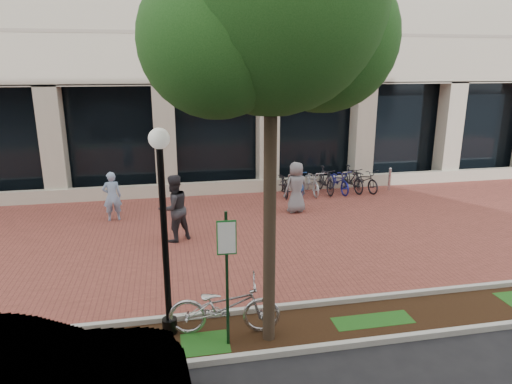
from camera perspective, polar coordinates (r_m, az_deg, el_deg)
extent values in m
plane|color=black|center=(13.73, -2.32, -5.28)|extent=(120.00, 120.00, 0.00)
cube|color=brown|center=(13.73, -2.32, -5.26)|extent=(40.00, 9.00, 0.01)
cube|color=black|center=(9.11, 3.04, -16.90)|extent=(40.00, 1.50, 0.01)
cube|color=#B3B1A8|center=(9.70, 1.93, -14.30)|extent=(40.00, 0.12, 0.12)
cube|color=#B3B1A8|center=(8.48, 4.35, -19.24)|extent=(40.00, 0.12, 0.12)
cube|color=black|center=(18.60, -5.09, 6.92)|extent=(40.00, 0.15, 4.20)
cube|color=beige|center=(17.91, -4.57, 0.54)|extent=(40.00, 0.25, 0.50)
cube|color=beige|center=(17.91, -4.85, 6.59)|extent=(0.80, 0.80, 4.20)
cube|color=#14371B|center=(8.12, -3.64, -10.99)|extent=(0.05, 0.05, 2.54)
cube|color=#1C702A|center=(7.76, -3.71, -5.72)|extent=(0.34, 0.02, 0.62)
cube|color=white|center=(7.74, -3.70, -5.76)|extent=(0.30, 0.01, 0.56)
cylinder|color=black|center=(9.11, -10.73, -16.11)|extent=(0.28, 0.28, 0.30)
cylinder|color=black|center=(8.37, -11.29, -6.56)|extent=(0.12, 0.12, 3.56)
sphere|color=silver|center=(7.86, -12.04, 6.56)|extent=(0.36, 0.36, 0.36)
cylinder|color=#423426|center=(7.95, 1.70, -5.39)|extent=(0.22, 0.22, 4.10)
sphere|color=#1C4C18|center=(8.05, 8.46, 18.57)|extent=(2.48, 2.48, 2.48)
sphere|color=#1C4C18|center=(7.02, -5.01, 18.40)|extent=(2.30, 2.30, 2.30)
imported|color=#BAB9BD|center=(8.80, -3.95, -14.05)|extent=(2.18, 1.02, 1.10)
imported|color=#839FC3|center=(15.38, -17.55, -0.53)|extent=(0.65, 0.48, 1.62)
imported|color=#2C2C31|center=(13.13, -10.23, -2.03)|extent=(1.19, 1.12, 1.94)
imported|color=slate|center=(15.54, 5.03, 0.58)|extent=(0.97, 0.77, 1.76)
cylinder|color=silver|center=(19.09, 16.33, 1.43)|extent=(0.11, 0.11, 0.84)
sphere|color=silver|center=(18.98, 16.44, 2.80)|extent=(0.12, 0.12, 0.12)
imported|color=black|center=(17.66, 3.57, 1.07)|extent=(0.80, 1.83, 0.93)
imported|color=#21499A|center=(17.79, 5.29, 1.31)|extent=(0.57, 1.75, 1.04)
imported|color=#B6B7BA|center=(17.96, 6.97, 1.24)|extent=(0.63, 1.78, 0.93)
imported|color=black|center=(18.12, 8.63, 1.47)|extent=(0.58, 1.75, 1.04)
imported|color=navy|center=(18.33, 10.24, 1.39)|extent=(0.81, 1.83, 0.93)
imported|color=black|center=(18.52, 11.83, 1.62)|extent=(0.76, 1.78, 1.04)
imported|color=black|center=(18.75, 13.38, 1.54)|extent=(0.98, 1.87, 0.93)
cylinder|color=silver|center=(18.15, 8.61, 1.11)|extent=(0.04, 0.04, 0.80)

